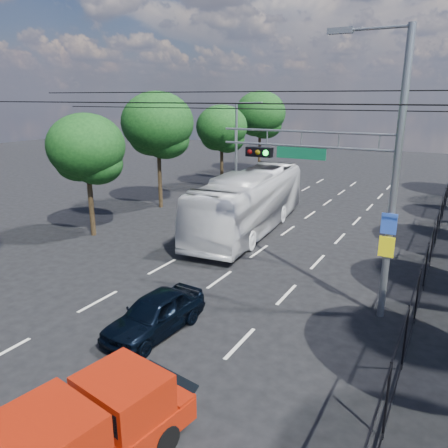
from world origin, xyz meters
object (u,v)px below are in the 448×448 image
Objects in this scene: red_pickup at (75,440)px; navy_hatchback at (155,314)px; signal_mast at (358,165)px; white_bus at (249,202)px; white_van at (215,205)px.

navy_hatchback is at bearing 112.47° from red_pickup.
navy_hatchback is (-2.21, 5.35, -0.33)m from red_pickup.
navy_hatchback is at bearing -136.70° from signal_mast.
red_pickup is at bearing -80.63° from white_bus.
white_van is at bearing 112.61° from red_pickup.
navy_hatchback is 0.98× the size of white_van.
navy_hatchback is at bearing -84.37° from white_bus.
red_pickup is 1.34× the size of navy_hatchback.
white_bus is at bearing 104.99° from navy_hatchback.
white_van is (-10.78, 9.10, -4.58)m from signal_mast.
signal_mast is 11.29m from red_pickup.
red_pickup is (-2.80, -10.08, -4.24)m from signal_mast.
signal_mast is 2.43× the size of navy_hatchback.
signal_mast is 8.27m from navy_hatchback.
red_pickup is 5.80m from navy_hatchback.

